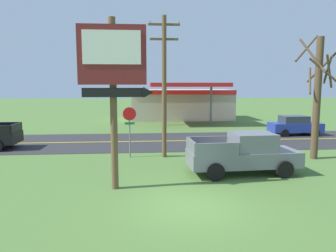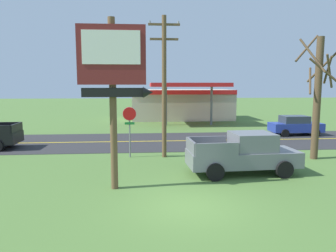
# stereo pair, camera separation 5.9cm
# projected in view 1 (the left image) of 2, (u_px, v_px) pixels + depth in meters

# --- Properties ---
(ground_plane) EXTENTS (180.00, 180.00, 0.00)m
(ground_plane) POSITION_uv_depth(u_px,v_px,m) (187.00, 206.00, 11.19)
(ground_plane) COLOR #4C7033
(road_asphalt) EXTENTS (140.00, 8.00, 0.02)m
(road_asphalt) POSITION_uv_depth(u_px,v_px,m) (162.00, 141.00, 24.03)
(road_asphalt) COLOR #2B2B2D
(road_asphalt) RESTS_ON ground
(road_centre_line) EXTENTS (126.00, 0.20, 0.01)m
(road_centre_line) POSITION_uv_depth(u_px,v_px,m) (162.00, 141.00, 24.03)
(road_centre_line) COLOR gold
(road_centre_line) RESTS_ON road_asphalt
(motel_sign) EXTENTS (2.90, 0.54, 6.79)m
(motel_sign) POSITION_uv_depth(u_px,v_px,m) (114.00, 74.00, 12.42)
(motel_sign) COLOR brown
(motel_sign) RESTS_ON ground
(stop_sign) EXTENTS (0.80, 0.08, 2.95)m
(stop_sign) POSITION_uv_depth(u_px,v_px,m) (130.00, 123.00, 18.50)
(stop_sign) COLOR slate
(stop_sign) RESTS_ON ground
(utility_pole) EXTENTS (1.78, 0.26, 8.05)m
(utility_pole) POSITION_uv_depth(u_px,v_px,m) (164.00, 83.00, 18.31)
(utility_pole) COLOR brown
(utility_pole) RESTS_ON ground
(bare_tree) EXTENTS (2.41, 2.33, 7.08)m
(bare_tree) POSITION_uv_depth(u_px,v_px,m) (317.00, 94.00, 17.95)
(bare_tree) COLOR brown
(bare_tree) RESTS_ON ground
(gas_station) EXTENTS (12.00, 11.50, 4.40)m
(gas_station) POSITION_uv_depth(u_px,v_px,m) (182.00, 103.00, 39.06)
(gas_station) COLOR beige
(gas_station) RESTS_ON ground
(pickup_grey_parked_on_lawn) EXTENTS (5.29, 2.44, 1.96)m
(pickup_grey_parked_on_lawn) POSITION_uv_depth(u_px,v_px,m) (244.00, 154.00, 15.24)
(pickup_grey_parked_on_lawn) COLOR slate
(pickup_grey_parked_on_lawn) RESTS_ON ground
(car_blue_near_lane) EXTENTS (4.20, 2.00, 1.64)m
(car_blue_near_lane) POSITION_uv_depth(u_px,v_px,m) (295.00, 125.00, 26.85)
(car_blue_near_lane) COLOR #233893
(car_blue_near_lane) RESTS_ON ground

